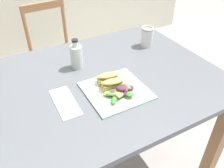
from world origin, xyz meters
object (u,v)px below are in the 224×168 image
object	(u,v)px
sandwich_half_front	(113,84)
mason_jar_iced_tea	(147,37)
chair_wooden_far	(56,55)
plate_lunch	(116,91)
bottle_cold_brew	(77,58)
dining_table	(106,94)
sandwich_half_back	(108,78)
fork_on_napkin	(64,100)

from	to	relation	value
sandwich_half_front	mason_jar_iced_tea	size ratio (longest dim) A/B	0.96
chair_wooden_far	plate_lunch	bearing A→B (deg)	-88.57
bottle_cold_brew	mason_jar_iced_tea	size ratio (longest dim) A/B	1.37
dining_table	sandwich_half_back	size ratio (longest dim) A/B	10.15
plate_lunch	bottle_cold_brew	world-z (taller)	bottle_cold_brew
bottle_cold_brew	mason_jar_iced_tea	bearing A→B (deg)	3.44
plate_lunch	sandwich_half_front	distance (m)	0.04
dining_table	chair_wooden_far	world-z (taller)	chair_wooden_far
bottle_cold_brew	dining_table	bearing A→B (deg)	-60.08
dining_table	fork_on_napkin	distance (m)	0.30
plate_lunch	sandwich_half_back	world-z (taller)	sandwich_half_back
sandwich_half_front	plate_lunch	bearing A→B (deg)	-65.57
dining_table	bottle_cold_brew	bearing A→B (deg)	119.92
plate_lunch	bottle_cold_brew	bearing A→B (deg)	105.15
plate_lunch	bottle_cold_brew	xyz separation A→B (m)	(-0.08, 0.31, 0.06)
mason_jar_iced_tea	sandwich_half_front	bearing A→B (deg)	-143.43
dining_table	fork_on_napkin	xyz separation A→B (m)	(-0.27, -0.08, 0.12)
sandwich_half_back	fork_on_napkin	distance (m)	0.25
fork_on_napkin	mason_jar_iced_tea	distance (m)	0.73
plate_lunch	sandwich_half_back	distance (m)	0.08
dining_table	plate_lunch	size ratio (longest dim) A/B	4.19
sandwich_half_front	sandwich_half_back	size ratio (longest dim) A/B	1.00
fork_on_napkin	bottle_cold_brew	world-z (taller)	bottle_cold_brew
dining_table	fork_on_napkin	size ratio (longest dim) A/B	6.68
dining_table	chair_wooden_far	size ratio (longest dim) A/B	1.42
dining_table	fork_on_napkin	world-z (taller)	fork_on_napkin
chair_wooden_far	fork_on_napkin	bearing A→B (deg)	-103.12
sandwich_half_front	fork_on_napkin	xyz separation A→B (m)	(-0.24, 0.04, -0.03)
chair_wooden_far	plate_lunch	world-z (taller)	chair_wooden_far
dining_table	bottle_cold_brew	world-z (taller)	bottle_cold_brew
fork_on_napkin	sandwich_half_front	bearing A→B (deg)	-9.48
sandwich_half_back	bottle_cold_brew	bearing A→B (deg)	109.08
chair_wooden_far	bottle_cold_brew	world-z (taller)	bottle_cold_brew
bottle_cold_brew	chair_wooden_far	bearing A→B (deg)	85.47
sandwich_half_front	mason_jar_iced_tea	bearing A→B (deg)	36.57
chair_wooden_far	sandwich_half_front	distance (m)	1.06
plate_lunch	sandwich_half_back	bearing A→B (deg)	92.17
dining_table	mason_jar_iced_tea	world-z (taller)	mason_jar_iced_tea
fork_on_napkin	bottle_cold_brew	xyz separation A→B (m)	(0.17, 0.25, 0.06)
plate_lunch	mason_jar_iced_tea	distance (m)	0.54
fork_on_napkin	mason_jar_iced_tea	bearing A→B (deg)	22.45
sandwich_half_back	bottle_cold_brew	size ratio (longest dim) A/B	0.70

